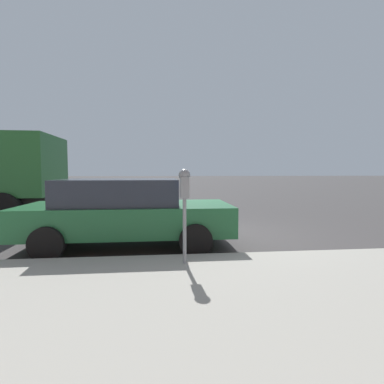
{
  "coord_description": "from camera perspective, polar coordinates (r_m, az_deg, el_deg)",
  "views": [
    {
      "loc": [
        -7.5,
        1.34,
        1.63
      ],
      "look_at": [
        -2.7,
        0.83,
        1.3
      ],
      "focal_mm": 28.0,
      "sensor_mm": 36.0,
      "label": 1
    }
  ],
  "objects": [
    {
      "name": "sidewalk",
      "position": [
        2.88,
        26.52,
        -29.27
      ],
      "size": [
        6.57,
        56.0,
        0.14
      ],
      "primitive_type": "cube",
      "color": "#99968C",
      "rests_on": "ground_plane"
    },
    {
      "name": "parking_meter",
      "position": [
        4.8,
        -1.44,
        0.11
      ],
      "size": [
        0.21,
        0.19,
        1.53
      ],
      "color": "gray",
      "rests_on": "sidewalk"
    },
    {
      "name": "car_green",
      "position": [
        6.64,
        -12.5,
        -3.58
      ],
      "size": [
        2.13,
        4.39,
        1.47
      ],
      "rotation": [
        0.0,
        0.0,
        3.14
      ],
      "color": "#1E5B33",
      "rests_on": "ground_plane"
    },
    {
      "name": "ground_plane",
      "position": [
        7.79,
        3.98,
        -8.19
      ],
      "size": [
        220.0,
        220.0,
        0.0
      ],
      "primitive_type": "plane",
      "color": "#3D3A3A"
    }
  ]
}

